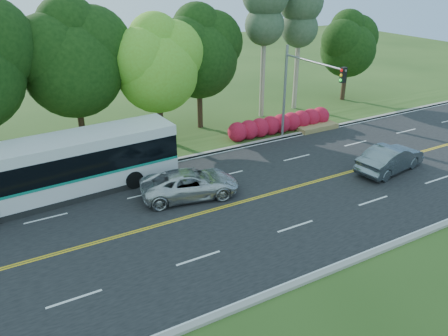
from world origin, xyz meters
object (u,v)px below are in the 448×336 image
sedan (390,159)px  suv (190,184)px  traffic_signal (302,83)px  transit_bus (62,168)px

sedan → suv: 13.06m
traffic_signal → sedan: bearing=-69.8°
traffic_signal → transit_bus: bearing=179.1°
suv → transit_bus: bearing=72.0°
traffic_signal → transit_bus: traffic_signal is taller
transit_bus → suv: transit_bus is taller
transit_bus → suv: size_ratio=2.37×
transit_bus → sedan: (18.93, -6.74, -0.85)m
traffic_signal → suv: size_ratio=1.25×
transit_bus → suv: 7.28m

